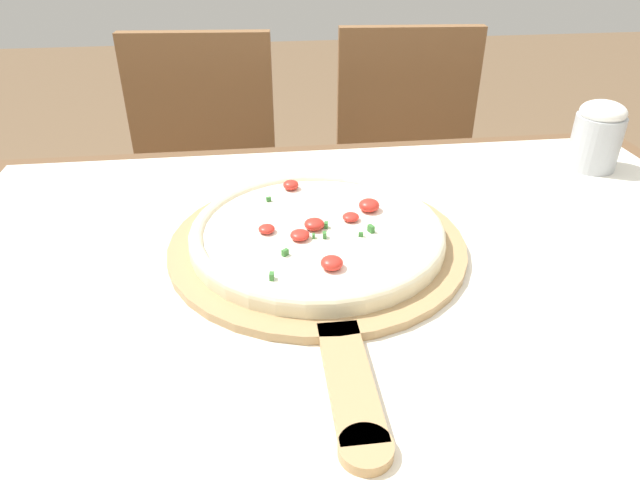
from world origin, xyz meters
The scene contains 7 objects.
dining_table centered at (0.00, 0.00, 0.62)m, with size 1.24×0.93×0.73m.
towel_cloth centered at (0.00, 0.00, 0.73)m, with size 1.16×0.85×0.00m.
pizza_peel centered at (-0.05, 0.05, 0.74)m, with size 0.41×0.57×0.01m.
pizza centered at (-0.05, 0.07, 0.76)m, with size 0.35×0.35×0.04m.
chair_left centered at (-0.27, 0.81, 0.50)m, with size 0.43×0.43×0.87m.
chair_right centered at (0.29, 0.81, 0.50)m, with size 0.43×0.43×0.87m.
flour_cup centered at (0.47, 0.28, 0.80)m, with size 0.08×0.08×0.12m.
Camera 1 is at (-0.14, -0.60, 1.15)m, focal length 32.00 mm.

